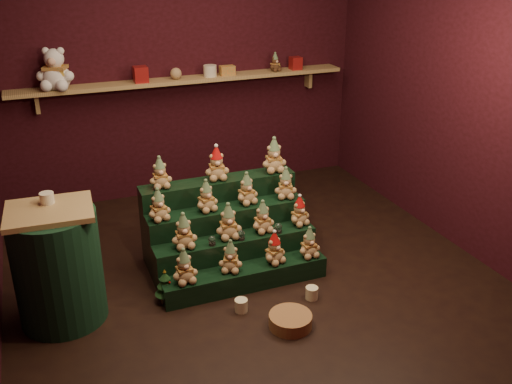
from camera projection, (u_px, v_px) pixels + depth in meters
name	position (u px, v px, depth m)	size (l,w,h in m)	color
ground	(249.00, 272.00, 4.97)	(4.00, 4.00, 0.00)	black
back_wall	(180.00, 67.00, 6.16)	(4.00, 0.10, 2.80)	black
front_wall	(406.00, 229.00, 2.67)	(4.00, 0.10, 2.80)	black
right_wall	(461.00, 93.00, 5.11)	(0.10, 4.00, 2.80)	black
back_shelf	(185.00, 80.00, 6.05)	(3.60, 0.26, 0.24)	tan
riser_tier_front	(245.00, 277.00, 4.72)	(1.40, 0.22, 0.18)	black
riser_tier_midfront	(236.00, 256.00, 4.87)	(1.40, 0.22, 0.36)	black
riser_tier_midback	(227.00, 235.00, 5.02)	(1.40, 0.22, 0.54)	black
riser_tier_back	(219.00, 216.00, 5.17)	(1.40, 0.22, 0.72)	black
teddy_0	(184.00, 266.00, 4.43)	(0.20, 0.18, 0.29)	tan
teddy_1	(231.00, 256.00, 4.59)	(0.19, 0.17, 0.27)	tan
teddy_2	(274.00, 248.00, 4.71)	(0.20, 0.18, 0.28)	tan
teddy_3	(309.00, 242.00, 4.81)	(0.19, 0.17, 0.27)	tan
teddy_4	(184.00, 231.00, 4.58)	(0.21, 0.19, 0.29)	tan
teddy_5	(228.00, 221.00, 4.73)	(0.22, 0.20, 0.30)	tan
teddy_6	(263.00, 217.00, 4.83)	(0.20, 0.18, 0.28)	tan
teddy_7	(299.00, 211.00, 4.96)	(0.19, 0.17, 0.27)	tan
teddy_8	(158.00, 205.00, 4.64)	(0.19, 0.17, 0.27)	tan
teddy_9	(206.00, 196.00, 4.80)	(0.20, 0.18, 0.27)	tan
teddy_10	(247.00, 189.00, 4.93)	(0.20, 0.18, 0.28)	tan
teddy_11	(286.00, 183.00, 5.05)	(0.20, 0.18, 0.28)	tan
teddy_12	(160.00, 173.00, 4.80)	(0.19, 0.17, 0.27)	tan
teddy_13	(217.00, 163.00, 4.97)	(0.21, 0.19, 0.30)	tan
teddy_14	(274.00, 155.00, 5.13)	(0.22, 0.20, 0.31)	tan
snow_globe_a	(212.00, 241.00, 4.65)	(0.06, 0.06, 0.08)	black
snow_globe_b	(241.00, 235.00, 4.74)	(0.06, 0.06, 0.09)	black
snow_globe_c	(278.00, 228.00, 4.85)	(0.06, 0.06, 0.09)	black
side_table	(58.00, 266.00, 4.19)	(0.64, 0.64, 0.92)	tan
table_ornament	(47.00, 198.00, 4.07)	(0.10, 0.10, 0.08)	beige
mini_christmas_tree	(166.00, 286.00, 4.49)	(0.18, 0.18, 0.30)	#412D17
mug_left	(241.00, 305.00, 4.42)	(0.10, 0.10, 0.10)	beige
mug_right	(312.00, 293.00, 4.58)	(0.10, 0.10, 0.10)	beige
wicker_basket	(290.00, 321.00, 4.24)	(0.32, 0.32, 0.10)	#9B663E
white_bear	(55.00, 63.00, 5.47)	(0.36, 0.33, 0.51)	white
brown_bear	(275.00, 62.00, 6.32)	(0.14, 0.13, 0.20)	#4A2A18
gift_tin_red_a	(141.00, 74.00, 5.83)	(0.14, 0.14, 0.16)	maroon
gift_tin_cream	(210.00, 71.00, 6.09)	(0.14, 0.14, 0.12)	beige
gift_tin_red_b	(296.00, 63.00, 6.43)	(0.12, 0.12, 0.14)	maroon
shelf_plush_ball	(176.00, 74.00, 5.96)	(0.12, 0.12, 0.12)	tan
scarf_gift_box	(227.00, 70.00, 6.16)	(0.16, 0.10, 0.10)	orange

